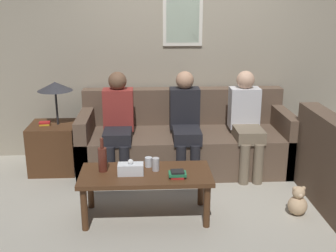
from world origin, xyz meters
name	(u,v)px	position (x,y,z in m)	size (l,w,h in m)	color
ground_plane	(189,185)	(0.00, 0.00, 0.00)	(16.00, 16.00, 0.00)	#ADA899
wall_back	(182,53)	(0.00, 1.04, 1.30)	(9.00, 0.08, 2.60)	#9E937F
couch_main	(185,142)	(0.00, 0.55, 0.31)	(2.46, 0.94, 0.90)	brown
coffee_table	(146,179)	(-0.47, -0.67, 0.38)	(1.20, 0.54, 0.44)	#4C2D19
side_table_with_lamp	(54,142)	(-1.54, 0.51, 0.35)	(0.53, 0.53, 1.06)	#4C2D19
wine_bottle	(102,159)	(-0.86, -0.61, 0.56)	(0.08, 0.08, 0.32)	#562319
drinking_glass	(148,162)	(-0.44, -0.53, 0.49)	(0.07, 0.07, 0.09)	silver
book_stack	(177,174)	(-0.19, -0.79, 0.47)	(0.16, 0.12, 0.06)	red
soda_can	(156,164)	(-0.38, -0.63, 0.50)	(0.07, 0.07, 0.12)	#BCBCC1
tissue_box	(131,169)	(-0.60, -0.70, 0.50)	(0.23, 0.12, 0.15)	silver
person_left	(118,121)	(-0.77, 0.34, 0.64)	(0.34, 0.62, 1.18)	black
person_middle	(185,120)	(-0.01, 0.36, 0.64)	(0.34, 0.66, 1.17)	black
person_right	(246,119)	(0.68, 0.35, 0.64)	(0.34, 0.64, 1.17)	#756651
teddy_bear	(298,202)	(0.96, -0.70, 0.12)	(0.18, 0.18, 0.29)	tan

